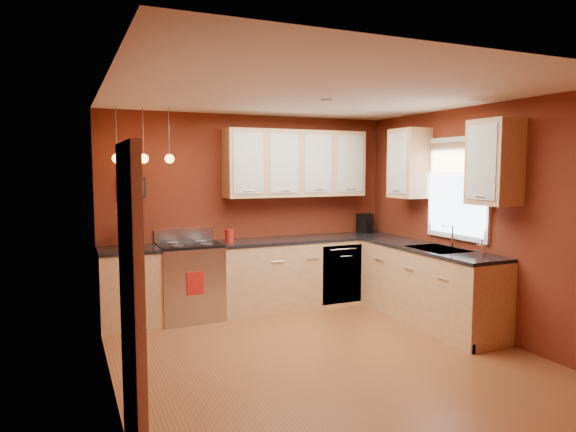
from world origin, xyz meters
name	(u,v)px	position (x,y,z in m)	size (l,w,h in m)	color
floor	(321,355)	(0.00, 0.00, 0.00)	(4.20, 4.20, 0.00)	brown
ceiling	(323,94)	(0.00, 0.00, 2.60)	(4.00, 4.20, 0.02)	white
wall_back	(251,211)	(0.00, 2.10, 1.30)	(4.00, 0.02, 2.60)	maroon
wall_front	(480,264)	(0.00, -2.10, 1.30)	(4.00, 0.02, 2.60)	maroon
wall_left	(109,239)	(-2.00, 0.00, 1.30)	(0.02, 4.20, 2.60)	maroon
wall_right	(477,220)	(2.00, 0.00, 1.30)	(0.02, 4.20, 2.60)	maroon
base_cabinets_back_left	(129,289)	(-1.65, 1.80, 0.45)	(0.70, 0.60, 0.90)	#E8AF7C
base_cabinets_back_right	(308,273)	(0.73, 1.80, 0.45)	(2.54, 0.60, 0.90)	#E8AF7C
base_cabinets_right	(428,287)	(1.70, 0.45, 0.45)	(0.60, 2.10, 0.90)	#E8AF7C
counter_back_left	(128,250)	(-1.65, 1.80, 0.92)	(0.70, 0.62, 0.04)	black
counter_back_right	(308,239)	(0.73, 1.80, 0.92)	(2.54, 0.62, 0.04)	black
counter_right	(429,248)	(1.70, 0.45, 0.92)	(0.62, 2.10, 0.04)	black
gas_range	(190,281)	(-0.92, 1.80, 0.48)	(0.76, 0.64, 1.11)	#B6B6BA
dishwasher_front	(342,274)	(1.10, 1.51, 0.45)	(0.60, 0.02, 0.80)	#B6B6BA
sink	(438,251)	(1.70, 0.30, 0.92)	(0.50, 0.70, 0.33)	gray
window	(458,185)	(1.97, 0.30, 1.69)	(0.06, 1.02, 1.22)	white
door_left_wall	(132,306)	(-1.97, -1.20, 1.03)	(0.12, 0.82, 2.05)	white
upper_cabinets_back	(296,164)	(0.60, 1.93, 1.95)	(2.00, 0.35, 0.90)	#E8AF7C
upper_cabinets_right	(447,163)	(1.82, 0.32, 1.95)	(0.35, 1.95, 0.90)	#E8AF7C
wall_picture	(132,188)	(-1.55, 2.08, 1.65)	(0.32, 0.03, 0.26)	black
pendant_lights	(144,158)	(-1.45, 1.75, 2.01)	(0.71, 0.11, 0.66)	gray
red_canister	(229,236)	(-0.41, 1.78, 1.03)	(0.11, 0.11, 0.17)	#B11A13
red_vase	(129,241)	(-1.63, 1.89, 1.02)	(0.10, 0.10, 0.16)	#B11A13
flowers	(129,226)	(-1.63, 1.89, 1.19)	(0.13, 0.13, 0.23)	#B11A13
coffee_maker	(365,224)	(1.74, 1.95, 1.07)	(0.22, 0.22, 0.28)	black
soap_pump	(481,247)	(1.83, -0.25, 1.03)	(0.08, 0.08, 0.17)	silver
dish_towel	(195,283)	(-0.93, 1.47, 0.52)	(0.20, 0.01, 0.28)	#B11A13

